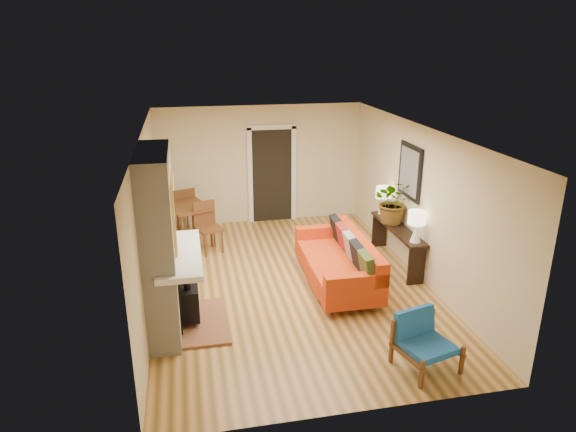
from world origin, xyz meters
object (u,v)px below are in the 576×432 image
Objects in this scene: ottoman at (336,278)px; blue_chair at (422,338)px; lamp_near at (417,223)px; lamp_far at (383,197)px; sofa at (342,261)px; console_table at (397,235)px; houseplant at (394,201)px; dining_table at (191,212)px.

blue_chair is (0.49, -2.14, 0.15)m from ottoman.
ottoman is at bearing -176.01° from lamp_near.
blue_chair is 1.53× the size of lamp_far.
ottoman is (-0.18, -0.28, -0.16)m from sofa.
ottoman is at bearing -149.70° from console_table.
blue_chair is at bearing -106.94° from console_table.
dining_table is at bearing 155.80° from houseplant.
lamp_near is (3.65, -2.58, 0.42)m from dining_table.
lamp_far is at bearing 46.94° from sofa.
blue_chair is 2.50m from lamp_near.
lamp_near is at bearing 68.08° from blue_chair.
lamp_far is at bearing 88.93° from houseplant.
dining_table is at bearing 144.73° from lamp_near.
lamp_near is 1.00× the size of lamp_far.
blue_chair is 3.88m from lamp_far.
houseplant reaches higher than sofa.
sofa is at bearing -156.21° from console_table.
ottoman is 1.96m from houseplant.
sofa is 1.90m from lamp_far.
lamp_near is 0.95m from houseplant.
sofa is at bearing -147.64° from houseplant.
dining_table is 3.43× the size of lamp_far.
lamp_far reaches higher than blue_chair.
ottoman is at bearing -123.11° from sofa.
lamp_near is 0.64× the size of houseplant.
dining_table is 3.83m from lamp_far.
ottoman is 3.52m from dining_table.
lamp_far is (0.00, 0.76, 0.49)m from console_table.
blue_chair is 3.09m from console_table.
dining_table is at bearing 135.49° from sofa.
lamp_far reaches higher than dining_table.
console_table is 0.90m from lamp_far.
lamp_far reaches higher than sofa.
console_table is at bearing 30.30° from ottoman.
ottoman is at bearing -143.03° from houseplant.
lamp_far is (3.65, -1.10, 0.42)m from dining_table.
dining_table is at bearing 119.70° from blue_chair.
console_table is 2.20× the size of houseplant.
blue_chair is 0.98× the size of houseplant.
ottoman is 0.98× the size of blue_chair.
console_table is (1.39, 0.81, 0.34)m from ottoman.
dining_table is at bearing 152.96° from console_table.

